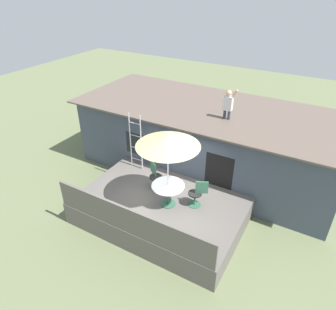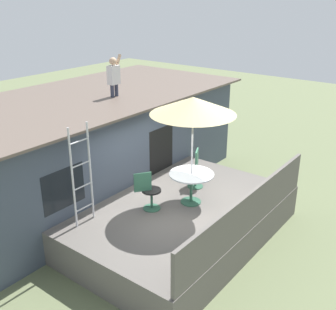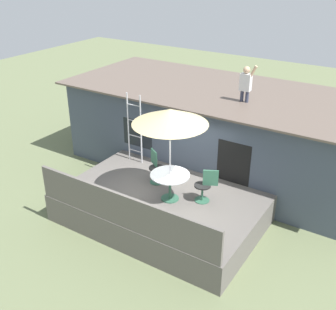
% 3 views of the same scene
% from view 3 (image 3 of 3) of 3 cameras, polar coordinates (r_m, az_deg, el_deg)
% --- Properties ---
extents(ground_plane, '(40.00, 40.00, 0.00)m').
position_cam_3_polar(ground_plane, '(11.67, -0.71, -8.77)').
color(ground_plane, '#66704C').
extents(house, '(10.50, 4.50, 2.78)m').
position_cam_3_polar(house, '(13.77, 7.52, 3.38)').
color(house, '#424C5B').
rests_on(house, ground).
extents(deck, '(5.34, 3.59, 0.80)m').
position_cam_3_polar(deck, '(11.45, -0.72, -7.13)').
color(deck, '#605B56').
rests_on(deck, ground).
extents(deck_railing, '(5.24, 0.08, 0.90)m').
position_cam_3_polar(deck_railing, '(9.81, -6.40, -7.68)').
color(deck_railing, '#605B56').
rests_on(deck_railing, deck).
extents(patio_table, '(1.04, 1.04, 0.74)m').
position_cam_3_polar(patio_table, '(10.72, 0.28, -3.46)').
color(patio_table, '#33664C').
rests_on(patio_table, deck).
extents(patio_umbrella, '(1.90, 1.90, 2.54)m').
position_cam_3_polar(patio_umbrella, '(9.96, 0.30, 5.36)').
color(patio_umbrella, silver).
rests_on(patio_umbrella, deck).
extents(step_ladder, '(0.52, 0.04, 2.20)m').
position_cam_3_polar(step_ladder, '(12.55, -4.67, 3.70)').
color(step_ladder, silver).
rests_on(step_ladder, deck).
extents(person_figure, '(0.47, 0.20, 1.11)m').
position_cam_3_polar(person_figure, '(12.16, 10.80, 9.99)').
color(person_figure, '#33384C').
rests_on(person_figure, house).
extents(patio_chair_left, '(0.56, 0.46, 0.92)m').
position_cam_3_polar(patio_chair_left, '(11.62, -1.71, -1.68)').
color(patio_chair_left, '#33664C').
rests_on(patio_chair_left, deck).
extents(patio_chair_right, '(0.59, 0.44, 0.92)m').
position_cam_3_polar(patio_chair_right, '(10.75, 5.21, -4.28)').
color(patio_chair_right, '#33664C').
rests_on(patio_chair_right, deck).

